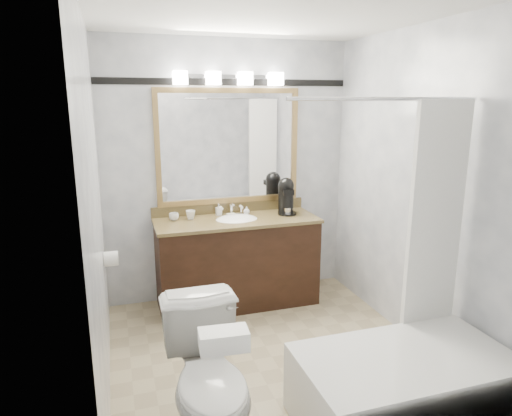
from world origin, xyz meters
name	(u,v)px	position (x,y,z in m)	size (l,w,h in m)	color
room	(273,200)	(0.00, 0.00, 1.25)	(2.42, 2.62, 2.52)	tan
vanity	(237,260)	(0.00, 1.02, 0.44)	(1.53, 0.58, 0.97)	black
mirror	(229,147)	(0.00, 1.28, 1.50)	(1.40, 0.04, 1.10)	#A5814A
vanity_light_bar	(229,78)	(0.00, 1.23, 2.13)	(1.02, 0.14, 0.12)	silver
accent_stripe	(227,82)	(0.00, 1.29, 2.10)	(2.40, 0.01, 0.06)	black
bathtub	(406,378)	(0.55, -0.90, 0.28)	(1.30, 0.75, 1.96)	white
tp_roll	(111,259)	(-1.14, 0.66, 0.70)	(0.12, 0.12, 0.11)	white
toilet	(210,382)	(-0.64, -0.76, 0.41)	(0.46, 0.80, 0.82)	white
tissue_box	(224,340)	(-0.64, -1.12, 0.87)	(0.23, 0.13, 0.09)	white
coffee_maker	(286,195)	(0.52, 1.09, 1.03)	(0.18, 0.23, 0.35)	black
cup_left	(174,217)	(-0.57, 1.14, 0.88)	(0.09, 0.09, 0.07)	white
cup_right	(191,215)	(-0.41, 1.14, 0.89)	(0.09, 0.09, 0.08)	white
soap_bottle_a	(219,210)	(-0.13, 1.21, 0.91)	(0.05, 0.05, 0.11)	white
soap_bottle_b	(247,210)	(0.14, 1.16, 0.89)	(0.06, 0.06, 0.08)	white
soap_bar	(231,215)	(-0.02, 1.13, 0.86)	(0.08, 0.05, 0.03)	beige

